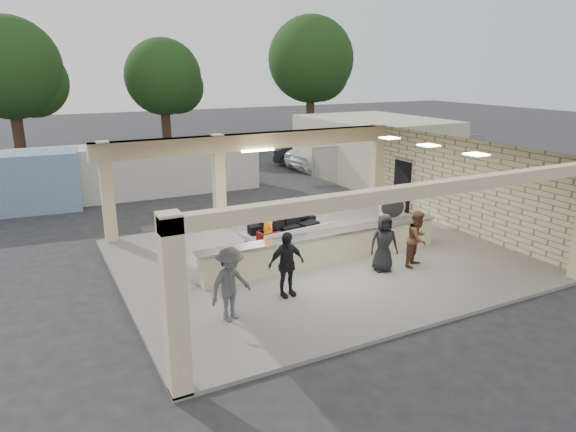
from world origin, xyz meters
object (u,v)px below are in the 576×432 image
passenger_a (417,239)px  container_white (141,170)px  car_white_a (331,155)px  car_white_b (388,149)px  passenger_b (286,264)px  passenger_c (230,284)px  baggage_counter (326,248)px  car_dark (309,155)px  drum_fan (392,206)px  passenger_d (384,243)px  baggage_handler (267,237)px  luggage_cart (285,227)px

passenger_a → container_white: 14.33m
car_white_a → car_white_b: (4.77, 0.58, -0.05)m
passenger_b → passenger_c: bearing=-163.4°
baggage_counter → car_dark: size_ratio=1.97×
drum_fan → passenger_b: passenger_b is taller
car_dark → container_white: bearing=146.5°
car_white_a → container_white: size_ratio=0.49×
passenger_d → car_white_b: 19.71m
drum_fan → passenger_a: size_ratio=0.64×
baggage_handler → car_white_a: 16.38m
drum_fan → car_dark: (3.08, 11.91, 0.01)m
baggage_counter → car_dark: bearing=62.2°
passenger_b → container_white: container_white is taller
luggage_cart → car_white_b: luggage_cart is taller
car_white_b → car_white_a: bearing=84.4°
luggage_cart → container_white: size_ratio=0.26×
baggage_handler → drum_fan: bearing=107.3°
drum_fan → car_dark: 12.31m
container_white → luggage_cart: bearing=-76.3°
passenger_a → car_dark: (5.39, 16.04, -0.26)m
passenger_c → container_white: 14.00m
drum_fan → car_white_b: car_white_b is taller
luggage_cart → passenger_c: size_ratio=1.58×
baggage_handler → passenger_b: 2.39m
luggage_cart → car_white_b: size_ratio=0.61×
passenger_a → passenger_d: (-1.14, 0.16, 0.00)m
car_white_a → drum_fan: bearing=149.1°
passenger_c → car_white_a: passenger_c is taller
baggage_handler → passenger_a: size_ratio=0.99×
baggage_counter → passenger_a: 2.76m
passenger_b → passenger_d: (3.33, 0.24, -0.02)m
drum_fan → passenger_d: 5.27m
luggage_cart → passenger_d: bearing=-62.6°
car_white_a → car_dark: 1.38m
luggage_cart → car_dark: (8.38, 13.17, -0.26)m
baggage_counter → luggage_cart: size_ratio=2.86×
drum_fan → car_white_b: size_ratio=0.24×
passenger_c → container_white: size_ratio=0.16×
baggage_counter → car_white_b: size_ratio=1.76×
car_dark → passenger_a: bearing=-156.4°
luggage_cart → passenger_b: 3.30m
drum_fan → baggage_handler: size_ratio=0.65×
luggage_cart → passenger_a: passenger_a is taller
car_white_b → container_white: container_white is taller
passenger_c → container_white: container_white is taller
baggage_counter → container_white: container_white is taller
baggage_handler → passenger_c: bearing=-38.0°
passenger_b → car_white_b: bearing=43.3°
luggage_cart → car_dark: luggage_cart is taller
passenger_a → car_white_b: 19.15m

